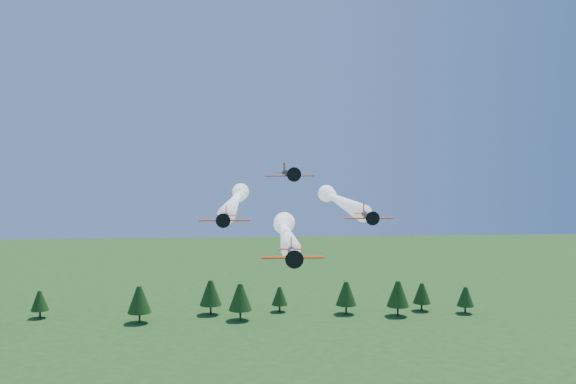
{
  "coord_description": "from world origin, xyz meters",
  "views": [
    {
      "loc": [
        -7.04,
        -84.92,
        51.17
      ],
      "look_at": [
        -1.04,
        0.0,
        45.87
      ],
      "focal_mm": 40.0,
      "sensor_mm": 36.0,
      "label": 1
    }
  ],
  "objects": [
    {
      "name": "plane_slot",
      "position": [
        -0.31,
        8.75,
        48.02
      ],
      "size": [
        7.44,
        8.09,
        2.6
      ],
      "rotation": [
        0.0,
        0.0,
        0.12
      ],
      "color": "black",
      "rests_on": "ground"
    },
    {
      "name": "plane_right",
      "position": [
        10.42,
        32.85,
        42.43
      ],
      "size": [
        6.67,
        55.87,
        3.7
      ],
      "rotation": [
        0.0,
        0.0,
        -0.01
      ],
      "color": "black",
      "rests_on": "ground"
    },
    {
      "name": "plane_lead",
      "position": [
        -0.52,
        14.18,
        38.97
      ],
      "size": [
        7.56,
        41.47,
        3.7
      ],
      "rotation": [
        0.0,
        0.0,
        -0.03
      ],
      "color": "black",
      "rests_on": "ground"
    },
    {
      "name": "treeline",
      "position": [
        -10.25,
        110.61,
        6.72
      ],
      "size": [
        151.62,
        19.82,
        11.98
      ],
      "color": "#382314",
      "rests_on": "ground"
    },
    {
      "name": "plane_left",
      "position": [
        -8.41,
        34.14,
        42.41
      ],
      "size": [
        7.0,
        60.83,
        3.7
      ],
      "rotation": [
        0.0,
        0.0,
        -0.03
      ],
      "color": "black",
      "rests_on": "ground"
    }
  ]
}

